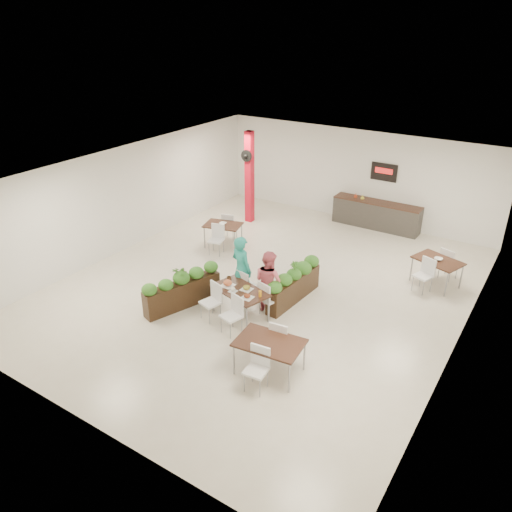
{
  "coord_description": "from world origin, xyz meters",
  "views": [
    {
      "loc": [
        6.22,
        -10.07,
        6.69
      ],
      "look_at": [
        -0.01,
        -0.42,
        1.1
      ],
      "focal_mm": 35.0,
      "sensor_mm": 36.0,
      "label": 1
    }
  ],
  "objects_px": {
    "side_table_b": "(437,264)",
    "diner_woman": "(269,281)",
    "planter_left": "(182,288)",
    "red_column": "(249,176)",
    "planter_right": "(294,283)",
    "service_counter": "(376,214)",
    "diner_man": "(242,270)",
    "side_table_c": "(270,347)",
    "side_table_a": "(223,228)",
    "main_table": "(240,294)"
  },
  "relations": [
    {
      "from": "side_table_b",
      "to": "diner_woman",
      "type": "bearing_deg",
      "value": -112.05
    },
    {
      "from": "planter_left",
      "to": "red_column",
      "type": "bearing_deg",
      "value": 107.2
    },
    {
      "from": "planter_left",
      "to": "diner_woman",
      "type": "bearing_deg",
      "value": 28.56
    },
    {
      "from": "planter_left",
      "to": "planter_right",
      "type": "relative_size",
      "value": 0.98
    },
    {
      "from": "service_counter",
      "to": "diner_woman",
      "type": "bearing_deg",
      "value": -92.77
    },
    {
      "from": "red_column",
      "to": "diner_man",
      "type": "bearing_deg",
      "value": -58.57
    },
    {
      "from": "diner_woman",
      "to": "planter_left",
      "type": "relative_size",
      "value": 0.78
    },
    {
      "from": "side_table_c",
      "to": "side_table_a",
      "type": "bearing_deg",
      "value": 129.01
    },
    {
      "from": "diner_man",
      "to": "diner_woman",
      "type": "distance_m",
      "value": 0.81
    },
    {
      "from": "diner_man",
      "to": "service_counter",
      "type": "bearing_deg",
      "value": -83.81
    },
    {
      "from": "red_column",
      "to": "main_table",
      "type": "relative_size",
      "value": 1.69
    },
    {
      "from": "planter_right",
      "to": "side_table_b",
      "type": "xyz_separation_m",
      "value": [
        2.85,
        2.83,
        0.12
      ]
    },
    {
      "from": "main_table",
      "to": "side_table_b",
      "type": "height_order",
      "value": "same"
    },
    {
      "from": "service_counter",
      "to": "planter_left",
      "type": "relative_size",
      "value": 1.45
    },
    {
      "from": "side_table_a",
      "to": "diner_woman",
      "type": "bearing_deg",
      "value": -52.43
    },
    {
      "from": "diner_woman",
      "to": "planter_left",
      "type": "distance_m",
      "value": 2.18
    },
    {
      "from": "planter_right",
      "to": "side_table_a",
      "type": "relative_size",
      "value": 1.26
    },
    {
      "from": "diner_man",
      "to": "diner_woman",
      "type": "relative_size",
      "value": 1.12
    },
    {
      "from": "diner_man",
      "to": "side_table_b",
      "type": "xyz_separation_m",
      "value": [
        3.96,
        3.56,
        -0.27
      ]
    },
    {
      "from": "side_table_c",
      "to": "red_column",
      "type": "bearing_deg",
      "value": 120.54
    },
    {
      "from": "service_counter",
      "to": "side_table_a",
      "type": "xyz_separation_m",
      "value": [
        -3.51,
        -4.12,
        0.13
      ]
    },
    {
      "from": "planter_left",
      "to": "side_table_a",
      "type": "xyz_separation_m",
      "value": [
        -1.29,
        3.49,
        0.09
      ]
    },
    {
      "from": "planter_right",
      "to": "side_table_c",
      "type": "xyz_separation_m",
      "value": [
        0.98,
        -2.79,
        0.12
      ]
    },
    {
      "from": "diner_woman",
      "to": "red_column",
      "type": "bearing_deg",
      "value": -36.18
    },
    {
      "from": "red_column",
      "to": "planter_right",
      "type": "height_order",
      "value": "red_column"
    },
    {
      "from": "red_column",
      "to": "planter_right",
      "type": "distance_m",
      "value": 5.75
    },
    {
      "from": "planter_left",
      "to": "side_table_a",
      "type": "relative_size",
      "value": 1.23
    },
    {
      "from": "planter_left",
      "to": "side_table_a",
      "type": "height_order",
      "value": "planter_left"
    },
    {
      "from": "red_column",
      "to": "side_table_b",
      "type": "bearing_deg",
      "value": -9.57
    },
    {
      "from": "side_table_a",
      "to": "side_table_c",
      "type": "bearing_deg",
      "value": -60.06
    },
    {
      "from": "diner_man",
      "to": "planter_left",
      "type": "xyz_separation_m",
      "value": [
        -1.1,
        -1.03,
        -0.37
      ]
    },
    {
      "from": "red_column",
      "to": "diner_man",
      "type": "height_order",
      "value": "red_column"
    },
    {
      "from": "main_table",
      "to": "side_table_c",
      "type": "distance_m",
      "value": 2.21
    },
    {
      "from": "red_column",
      "to": "side_table_a",
      "type": "bearing_deg",
      "value": -77.7
    },
    {
      "from": "diner_man",
      "to": "planter_right",
      "type": "height_order",
      "value": "diner_man"
    },
    {
      "from": "side_table_b",
      "to": "side_table_c",
      "type": "xyz_separation_m",
      "value": [
        -1.87,
        -5.62,
        0.01
      ]
    },
    {
      "from": "red_column",
      "to": "diner_woman",
      "type": "relative_size",
      "value": 2.0
    },
    {
      "from": "service_counter",
      "to": "side_table_a",
      "type": "bearing_deg",
      "value": -130.42
    },
    {
      "from": "red_column",
      "to": "planter_right",
      "type": "relative_size",
      "value": 1.52
    },
    {
      "from": "main_table",
      "to": "planter_left",
      "type": "bearing_deg",
      "value": -165.6
    },
    {
      "from": "side_table_a",
      "to": "planter_left",
      "type": "bearing_deg",
      "value": -84.55
    },
    {
      "from": "diner_man",
      "to": "side_table_c",
      "type": "bearing_deg",
      "value": 151.21
    },
    {
      "from": "service_counter",
      "to": "main_table",
      "type": "relative_size",
      "value": 1.59
    },
    {
      "from": "diner_woman",
      "to": "side_table_a",
      "type": "xyz_separation_m",
      "value": [
        -3.19,
        2.46,
        -0.18
      ]
    },
    {
      "from": "planter_left",
      "to": "side_table_c",
      "type": "height_order",
      "value": "planter_left"
    },
    {
      "from": "main_table",
      "to": "diner_man",
      "type": "height_order",
      "value": "diner_man"
    },
    {
      "from": "red_column",
      "to": "side_table_c",
      "type": "bearing_deg",
      "value": -53.74
    },
    {
      "from": "side_table_a",
      "to": "side_table_c",
      "type": "relative_size",
      "value": 1.01
    },
    {
      "from": "diner_woman",
      "to": "planter_right",
      "type": "distance_m",
      "value": 0.84
    },
    {
      "from": "main_table",
      "to": "service_counter",
      "type": "bearing_deg",
      "value": 84.25
    }
  ]
}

